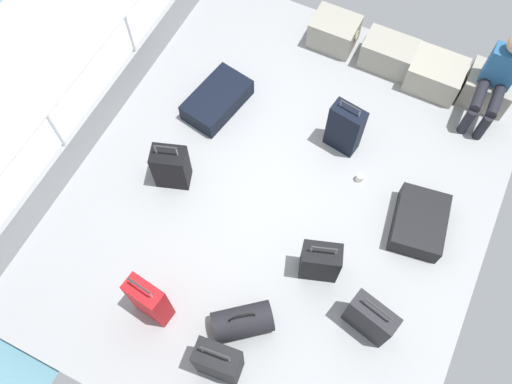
% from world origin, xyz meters
% --- Properties ---
extents(ground_plane, '(4.40, 5.20, 0.06)m').
position_xyz_m(ground_plane, '(0.00, 0.00, -0.03)').
color(ground_plane, '#939699').
extents(gunwale_port, '(0.06, 5.20, 0.45)m').
position_xyz_m(gunwale_port, '(-2.17, 0.00, 0.23)').
color(gunwale_port, '#939699').
rests_on(gunwale_port, ground_plane).
extents(railing_port, '(0.04, 4.20, 1.02)m').
position_xyz_m(railing_port, '(-2.17, 0.00, 0.78)').
color(railing_port, silver).
rests_on(railing_port, ground_plane).
extents(sea_wake, '(12.00, 12.00, 0.01)m').
position_xyz_m(sea_wake, '(-3.60, 0.00, -0.34)').
color(sea_wake, '#598C9E').
rests_on(sea_wake, ground_plane).
extents(cargo_crate_0, '(0.59, 0.44, 0.38)m').
position_xyz_m(cargo_crate_0, '(-0.30, 2.19, 0.19)').
color(cargo_crate_0, gray).
rests_on(cargo_crate_0, ground_plane).
extents(cargo_crate_1, '(0.65, 0.40, 0.38)m').
position_xyz_m(cargo_crate_1, '(0.42, 2.16, 0.19)').
color(cargo_crate_1, gray).
rests_on(cargo_crate_1, ground_plane).
extents(cargo_crate_2, '(0.65, 0.49, 0.38)m').
position_xyz_m(cargo_crate_2, '(1.02, 2.11, 0.19)').
color(cargo_crate_2, '#9E9989').
rests_on(cargo_crate_2, ground_plane).
extents(cargo_crate_3, '(0.57, 0.46, 0.39)m').
position_xyz_m(cargo_crate_3, '(1.63, 2.19, 0.19)').
color(cargo_crate_3, gray).
rests_on(cargo_crate_3, ground_plane).
extents(passenger_seated, '(0.34, 0.66, 1.09)m').
position_xyz_m(passenger_seated, '(1.63, 2.01, 0.57)').
color(passenger_seated, '#26598C').
rests_on(passenger_seated, ground_plane).
extents(suitcase_0, '(0.61, 0.76, 0.25)m').
position_xyz_m(suitcase_0, '(1.46, 0.26, 0.13)').
color(suitcase_0, black).
rests_on(suitcase_0, ground_plane).
extents(suitcase_1, '(0.61, 0.88, 0.23)m').
position_xyz_m(suitcase_1, '(-1.14, 0.71, 0.11)').
color(suitcase_1, black).
rests_on(suitcase_1, ground_plane).
extents(suitcase_2, '(0.42, 0.26, 0.85)m').
position_xyz_m(suitcase_2, '(0.27, -1.90, 0.34)').
color(suitcase_2, black).
rests_on(suitcase_2, ground_plane).
extents(suitcase_3, '(0.43, 0.33, 0.66)m').
position_xyz_m(suitcase_3, '(0.71, -0.63, 0.27)').
color(suitcase_3, black).
rests_on(suitcase_3, ground_plane).
extents(suitcase_4, '(0.39, 0.25, 0.76)m').
position_xyz_m(suitcase_4, '(0.36, 0.86, 0.33)').
color(suitcase_4, black).
rests_on(suitcase_4, ground_plane).
extents(suitcase_5, '(0.38, 0.23, 0.86)m').
position_xyz_m(suitcase_5, '(-0.56, -1.70, 0.36)').
color(suitcase_5, red).
rests_on(suitcase_5, ground_plane).
extents(suitcase_6, '(0.42, 0.34, 0.70)m').
position_xyz_m(suitcase_6, '(-1.11, -0.36, 0.28)').
color(suitcase_6, black).
rests_on(suitcase_6, ground_plane).
extents(suitcase_7, '(0.48, 0.29, 0.67)m').
position_xyz_m(suitcase_7, '(1.35, -0.94, 0.28)').
color(suitcase_7, black).
rests_on(suitcase_7, ground_plane).
extents(duffel_bag, '(0.63, 0.59, 0.43)m').
position_xyz_m(duffel_bag, '(0.28, -1.46, 0.15)').
color(duffel_bag, black).
rests_on(duffel_bag, ground_plane).
extents(paper_cup, '(0.08, 0.08, 0.10)m').
position_xyz_m(paper_cup, '(0.71, 0.53, 0.05)').
color(paper_cup, white).
rests_on(paper_cup, ground_plane).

